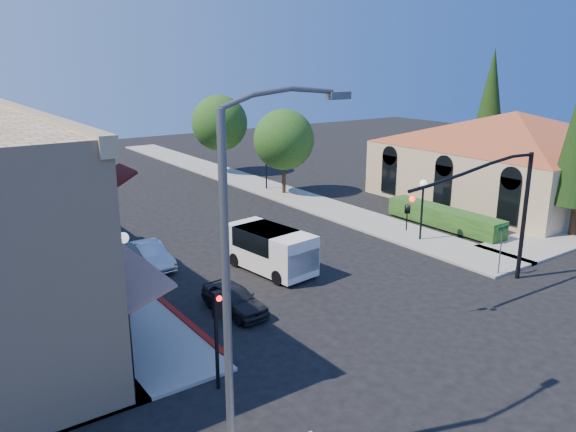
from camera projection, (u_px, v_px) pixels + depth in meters
ground at (427, 337)px, 20.94m from camera, size 120.00×120.00×0.00m
sidewalk_left at (25, 214)px, 37.30m from camera, size 3.50×50.00×0.12m
sidewalk_right at (249, 182)px, 47.03m from camera, size 3.50×50.00×0.12m
curb_red_strip at (167, 308)px, 23.40m from camera, size 0.25×10.00×0.06m
mission_building at (513, 147)px, 41.21m from camera, size 30.12×30.12×6.40m
hedge at (443, 228)px, 34.53m from camera, size 1.40×8.00×1.10m
conifer_far at (490, 103)px, 48.96m from camera, size 3.20×3.20×11.00m
street_tree_a at (284, 140)px, 42.01m from camera, size 4.56×4.56×6.48m
street_tree_b at (220, 123)px, 49.78m from camera, size 4.94×4.94×7.02m
signal_mast_arm at (498, 201)px, 24.28m from camera, size 8.01×0.39×6.00m
secondary_signal at (217, 322)px, 16.98m from camera, size 0.28×0.42×3.32m
cobra_streetlight at (239, 272)px, 12.87m from camera, size 3.60×0.25×9.31m
street_name_sign at (501, 242)px, 26.39m from camera, size 0.80×0.06×2.50m
lamppost_left_near at (124, 253)px, 21.77m from camera, size 0.44×0.44×3.57m
lamppost_left_far at (41, 188)px, 32.79m from camera, size 0.44×0.44×3.57m
lamppost_right_near at (423, 194)px, 31.23m from camera, size 0.44×0.44×3.57m
lamppost_right_far at (266, 156)px, 43.81m from camera, size 0.44×0.44×3.57m
white_van at (271, 247)px, 27.16m from camera, size 2.60×4.92×2.09m
parked_car_a at (234, 299)px, 22.84m from camera, size 1.63×3.52×1.17m
parked_car_b at (149, 255)px, 27.87m from camera, size 1.38×3.75×1.23m
parked_car_c at (93, 222)px, 33.31m from camera, size 2.12×4.61×1.30m
parked_car_d at (65, 185)px, 43.26m from camera, size 2.30×4.90×1.36m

